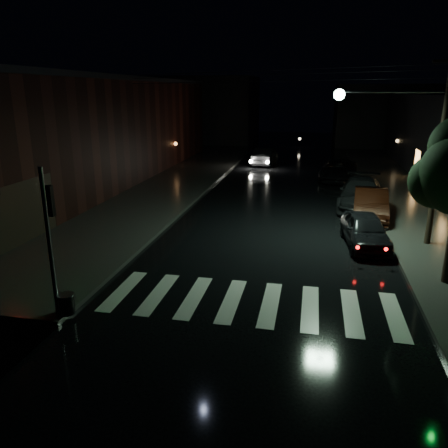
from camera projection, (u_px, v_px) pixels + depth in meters
The scene contains 14 objects.
ground at pixel (153, 301), 13.53m from camera, with size 120.00×120.00×0.00m, color black.
sidewalk_left at pixel (156, 193), 27.58m from camera, with size 6.00×44.00×0.15m, color #282826.
sidewalk_right at pixel (407, 205), 24.72m from camera, with size 4.00×44.00×0.15m, color #282826.
building_left at pixel (66, 133), 29.80m from camera, with size 10.00×36.00×7.00m, color black.
building_far_left at pixel (201, 109), 56.46m from camera, with size 14.00×10.00×8.00m, color black.
building_far_right at pixel (396, 115), 52.01m from camera, with size 14.00×10.00×7.00m, color black.
crosswalk at pixel (251, 302), 13.42m from camera, with size 9.00×3.00×0.01m, color beige.
signal_pole_corner at pixel (58, 267), 12.12m from camera, with size 0.68×0.61×4.20m.
utility_pole at pixel (424, 135), 17.06m from camera, with size 4.92×0.44×8.00m.
parked_car_a at pixel (365, 230), 18.17m from camera, with size 1.63×4.05×1.38m, color black.
parked_car_b at pixel (370, 204), 21.98m from camera, with size 1.61×4.61×1.52m, color black.
parked_car_c at pixel (361, 193), 24.22m from camera, with size 2.25×5.54×1.61m, color black.
parked_car_d at pixel (338, 170), 31.66m from camera, with size 2.47×5.35×1.49m, color black.
oncoming_car at pixel (265, 156), 38.46m from camera, with size 1.61×4.61×1.52m, color black.
Camera 1 is at (4.62, -11.56, 6.22)m, focal length 35.00 mm.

